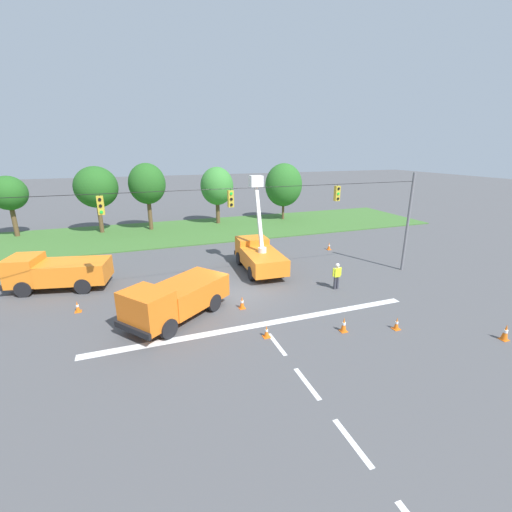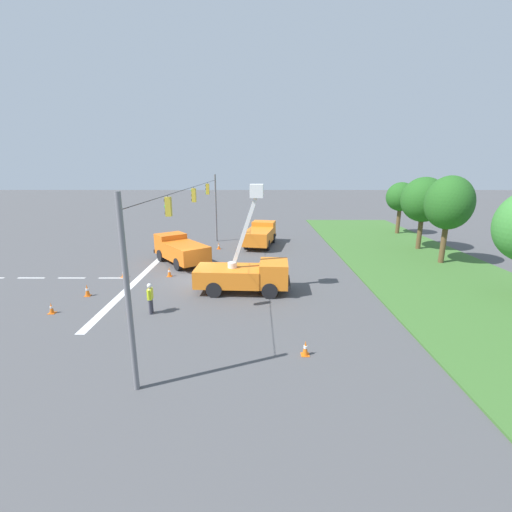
% 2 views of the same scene
% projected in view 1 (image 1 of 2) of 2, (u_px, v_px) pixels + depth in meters
% --- Properties ---
extents(ground_plane, '(200.00, 200.00, 0.00)m').
position_uv_depth(ground_plane, '(238.00, 293.00, 21.74)').
color(ground_plane, '#4C4C4F').
extents(grass_verge, '(56.00, 12.00, 0.10)m').
position_uv_depth(grass_verge, '(190.00, 231.00, 37.85)').
color(grass_verge, '#3D6B2D').
rests_on(grass_verge, ground).
extents(lane_markings, '(17.60, 15.25, 0.01)m').
position_uv_depth(lane_markings, '(273.00, 339.00, 16.59)').
color(lane_markings, silver).
rests_on(lane_markings, ground).
extents(signal_gantry, '(26.20, 0.33, 7.20)m').
position_uv_depth(signal_gantry, '(235.00, 225.00, 20.37)').
color(signal_gantry, slate).
rests_on(signal_gantry, ground).
extents(tree_far_west, '(3.47, 3.38, 6.22)m').
position_uv_depth(tree_far_west, '(8.00, 194.00, 34.14)').
color(tree_far_west, brown).
rests_on(tree_far_west, ground).
extents(tree_west, '(4.37, 4.13, 7.05)m').
position_uv_depth(tree_west, '(96.00, 187.00, 35.61)').
color(tree_west, brown).
rests_on(tree_west, ground).
extents(tree_centre, '(3.90, 3.69, 7.31)m').
position_uv_depth(tree_centre, '(147.00, 184.00, 36.86)').
color(tree_centre, brown).
rests_on(tree_centre, ground).
extents(tree_east, '(3.84, 4.06, 6.73)m').
position_uv_depth(tree_east, '(217.00, 186.00, 40.22)').
color(tree_east, brown).
rests_on(tree_east, ground).
extents(tree_far_east, '(4.69, 4.01, 7.04)m').
position_uv_depth(tree_far_east, '(284.00, 185.00, 42.55)').
color(tree_far_east, brown).
rests_on(tree_far_east, ground).
extents(utility_truck_bucket_lift, '(2.78, 6.25, 6.94)m').
position_uv_depth(utility_truck_bucket_lift, '(259.00, 253.00, 25.55)').
color(utility_truck_bucket_lift, orange).
rests_on(utility_truck_bucket_lift, ground).
extents(utility_truck_support_near, '(6.49, 3.62, 2.27)m').
position_uv_depth(utility_truck_support_near, '(57.00, 271.00, 22.17)').
color(utility_truck_support_near, orange).
rests_on(utility_truck_support_near, ground).
extents(utility_truck_support_far, '(6.32, 5.66, 2.26)m').
position_uv_depth(utility_truck_support_far, '(175.00, 298.00, 18.21)').
color(utility_truck_support_far, orange).
rests_on(utility_truck_support_far, ground).
extents(road_worker, '(0.65, 0.26, 1.77)m').
position_uv_depth(road_worker, '(337.00, 274.00, 22.16)').
color(road_worker, '#383842').
rests_on(road_worker, ground).
extents(traffic_cone_foreground_left, '(0.36, 0.36, 0.69)m').
position_uv_depth(traffic_cone_foreground_left, '(329.00, 246.00, 30.96)').
color(traffic_cone_foreground_left, orange).
rests_on(traffic_cone_foreground_left, ground).
extents(traffic_cone_foreground_right, '(0.36, 0.36, 0.63)m').
position_uv_depth(traffic_cone_foreground_right, '(267.00, 331.00, 16.66)').
color(traffic_cone_foreground_right, orange).
rests_on(traffic_cone_foreground_right, ground).
extents(traffic_cone_mid_left, '(0.36, 0.36, 0.65)m').
position_uv_depth(traffic_cone_mid_left, '(397.00, 324.00, 17.37)').
color(traffic_cone_mid_left, orange).
rests_on(traffic_cone_mid_left, ground).
extents(traffic_cone_mid_right, '(0.36, 0.36, 0.77)m').
position_uv_depth(traffic_cone_mid_right, '(344.00, 325.00, 17.14)').
color(traffic_cone_mid_right, orange).
rests_on(traffic_cone_mid_right, ground).
extents(traffic_cone_near_bucket, '(0.36, 0.36, 0.75)m').
position_uv_depth(traffic_cone_near_bucket, '(242.00, 302.00, 19.61)').
color(traffic_cone_near_bucket, orange).
rests_on(traffic_cone_near_bucket, ground).
extents(traffic_cone_lane_edge_a, '(0.36, 0.36, 0.83)m').
position_uv_depth(traffic_cone_lane_edge_a, '(505.00, 332.00, 16.37)').
color(traffic_cone_lane_edge_a, orange).
rests_on(traffic_cone_lane_edge_a, ground).
extents(traffic_cone_lane_edge_b, '(0.36, 0.36, 0.66)m').
position_uv_depth(traffic_cone_lane_edge_b, '(77.00, 307.00, 19.21)').
color(traffic_cone_lane_edge_b, orange).
rests_on(traffic_cone_lane_edge_b, ground).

